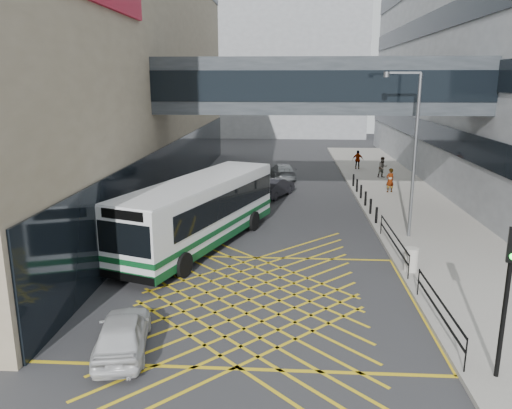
% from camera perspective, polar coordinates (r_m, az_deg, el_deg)
% --- Properties ---
extents(ground, '(120.00, 120.00, 0.00)m').
position_cam_1_polar(ground, '(18.52, -0.79, -10.85)').
color(ground, '#333335').
extents(building_far, '(28.00, 16.00, 18.00)m').
position_cam_1_polar(building_far, '(76.84, 1.19, 14.86)').
color(building_far, gray).
rests_on(building_far, ground).
extents(skybridge, '(20.00, 4.10, 3.00)m').
position_cam_1_polar(skybridge, '(28.81, 7.17, 13.31)').
color(skybridge, '#31363B').
rests_on(skybridge, ground).
extents(pavement, '(6.00, 54.00, 0.16)m').
position_cam_1_polar(pavement, '(33.57, 16.75, 0.11)').
color(pavement, gray).
rests_on(pavement, ground).
extents(box_junction, '(12.00, 9.00, 0.01)m').
position_cam_1_polar(box_junction, '(18.52, -0.79, -10.84)').
color(box_junction, gold).
rests_on(box_junction, ground).
extents(bus, '(6.39, 11.78, 3.24)m').
position_cam_1_polar(bus, '(24.01, -6.27, -0.68)').
color(bus, white).
rests_on(bus, ground).
extents(car_white, '(2.28, 4.11, 1.23)m').
position_cam_1_polar(car_white, '(15.53, -15.01, -13.97)').
color(car_white, silver).
rests_on(car_white, ground).
extents(car_dark, '(3.15, 4.46, 1.30)m').
position_cam_1_polar(car_dark, '(34.35, 2.13, 1.98)').
color(car_dark, black).
rests_on(car_dark, ground).
extents(car_silver, '(2.54, 4.46, 1.31)m').
position_cam_1_polar(car_silver, '(40.74, 3.04, 3.87)').
color(car_silver, '#93979B').
rests_on(car_silver, ground).
extents(traffic_light, '(0.33, 0.50, 4.16)m').
position_cam_1_polar(traffic_light, '(14.12, 26.91, -7.94)').
color(traffic_light, black).
rests_on(traffic_light, pavement).
extents(street_lamp, '(1.82, 0.29, 8.03)m').
position_cam_1_polar(street_lamp, '(25.38, 17.36, 6.45)').
color(street_lamp, slate).
rests_on(street_lamp, pavement).
extents(litter_bin, '(0.56, 0.56, 0.97)m').
position_cam_1_polar(litter_bin, '(21.55, 17.31, -6.01)').
color(litter_bin, '#ADA89E').
rests_on(litter_bin, pavement).
extents(kerb_railings, '(0.05, 12.54, 1.00)m').
position_cam_1_polar(kerb_railings, '(20.36, 17.24, -6.48)').
color(kerb_railings, black).
rests_on(kerb_railings, pavement).
extents(bollards, '(0.14, 10.14, 0.90)m').
position_cam_1_polar(bollards, '(32.93, 12.15, 1.08)').
color(bollards, black).
rests_on(bollards, pavement).
extents(pedestrian_a, '(0.80, 0.70, 1.69)m').
position_cam_1_polar(pedestrian_a, '(36.18, 15.07, 2.69)').
color(pedestrian_a, gray).
rests_on(pedestrian_a, pavement).
extents(pedestrian_b, '(0.93, 0.75, 1.66)m').
position_cam_1_polar(pedestrian_b, '(41.58, 14.28, 4.13)').
color(pedestrian_b, gray).
rests_on(pedestrian_b, pavement).
extents(pedestrian_c, '(1.04, 0.64, 1.65)m').
position_cam_1_polar(pedestrian_c, '(45.21, 11.56, 5.03)').
color(pedestrian_c, gray).
rests_on(pedestrian_c, pavement).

